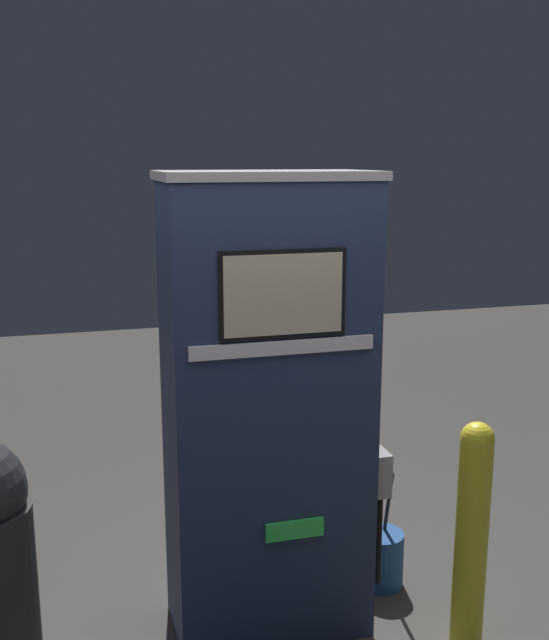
{
  "coord_description": "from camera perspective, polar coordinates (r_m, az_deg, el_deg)",
  "views": [
    {
      "loc": [
        -0.87,
        -2.94,
        2.25
      ],
      "look_at": [
        0.0,
        0.13,
        1.56
      ],
      "focal_mm": 42.0,
      "sensor_mm": 36.0,
      "label": 1
    }
  ],
  "objects": [
    {
      "name": "gas_pump",
      "position": [
        3.51,
        -0.52,
        -6.91
      ],
      "size": [
        1.02,
        0.54,
        2.2
      ],
      "color": "#232D4C",
      "rests_on": "ground_plane"
    },
    {
      "name": "safety_bollard",
      "position": [
        3.67,
        14.8,
        -15.27
      ],
      "size": [
        0.15,
        0.15,
        1.11
      ],
      "color": "yellow",
      "rests_on": "ground_plane"
    },
    {
      "name": "squeegee_bucket",
      "position": [
        4.25,
        8.05,
        -17.5
      ],
      "size": [
        0.25,
        0.25,
        0.66
      ],
      "color": "#1E478C",
      "rests_on": "ground_plane"
    }
  ]
}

